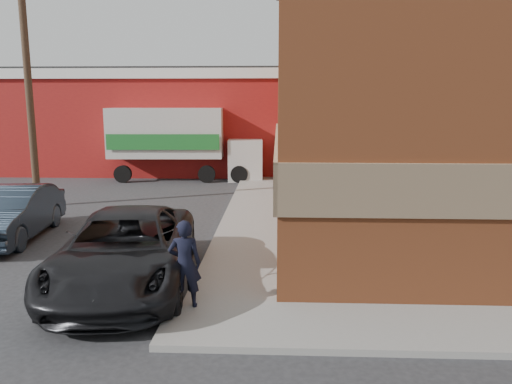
% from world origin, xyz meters
% --- Properties ---
extents(ground, '(90.00, 90.00, 0.00)m').
position_xyz_m(ground, '(0.00, 0.00, 0.00)').
color(ground, '#28282B').
rests_on(ground, ground).
extents(brick_building, '(14.25, 18.25, 9.36)m').
position_xyz_m(brick_building, '(8.50, 9.00, 4.68)').
color(brick_building, '#A3502A').
rests_on(brick_building, ground).
extents(sidewalk_west, '(1.80, 18.00, 0.12)m').
position_xyz_m(sidewalk_west, '(0.60, 9.00, 0.06)').
color(sidewalk_west, gray).
rests_on(sidewalk_west, ground).
extents(warehouse, '(16.30, 8.30, 5.60)m').
position_xyz_m(warehouse, '(-6.00, 20.00, 2.81)').
color(warehouse, maroon).
rests_on(warehouse, ground).
extents(utility_pole, '(2.00, 0.26, 9.00)m').
position_xyz_m(utility_pole, '(-7.50, 9.00, 4.75)').
color(utility_pole, '#483424').
rests_on(utility_pole, ground).
extents(man, '(0.64, 0.45, 1.65)m').
position_xyz_m(man, '(-0.20, -0.25, 0.95)').
color(man, black).
rests_on(man, sidewalk_south).
extents(sedan, '(2.02, 4.68, 1.50)m').
position_xyz_m(sedan, '(-6.06, 4.54, 0.75)').
color(sedan, '#293645').
rests_on(sedan, ground).
extents(suv_a, '(3.20, 5.92, 1.58)m').
position_xyz_m(suv_a, '(-1.71, 1.06, 0.79)').
color(suv_a, black).
rests_on(suv_a, ground).
extents(box_truck, '(7.31, 2.47, 3.57)m').
position_xyz_m(box_truck, '(-3.30, 15.67, 2.06)').
color(box_truck, beige).
rests_on(box_truck, ground).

